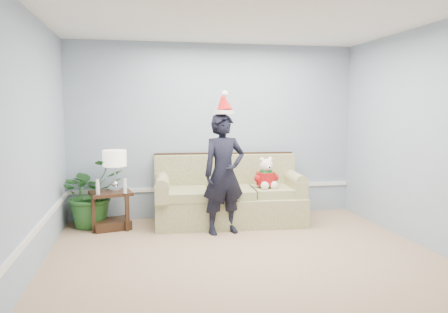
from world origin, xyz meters
The scene contains 10 objects.
room_shell centered at (0.00, 0.00, 1.35)m, with size 4.54×5.04×2.74m.
wainscot_trim centered at (-1.18, 1.18, 0.45)m, with size 4.49×4.99×0.06m.
sofa centered at (0.13, 2.05, 0.36)m, with size 2.23×1.08×1.02m.
side_table centered at (-1.58, 2.00, 0.21)m, with size 0.65×0.59×0.53m.
table_lamp centered at (-1.51, 2.01, 0.98)m, with size 0.33×0.33×0.58m.
candle_pair centered at (-1.56, 1.83, 0.63)m, with size 0.41×0.05×0.20m.
houseplant centered at (-1.86, 2.18, 0.50)m, with size 0.89×0.77×0.99m, color #255D24.
man centered at (-0.05, 1.49, 0.82)m, with size 0.60×0.39×1.64m, color black.
santa_hat centered at (-0.05, 1.50, 1.76)m, with size 0.32×0.35×0.32m.
teddy_bear centered at (0.66, 1.87, 0.70)m, with size 0.32×0.34×0.46m.
Camera 1 is at (-1.17, -4.25, 1.69)m, focal length 35.00 mm.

